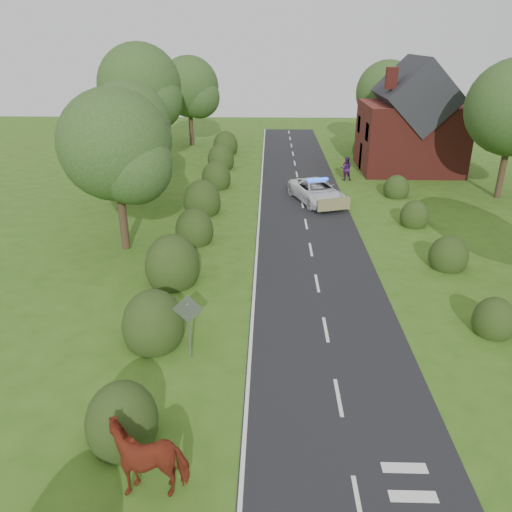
{
  "coord_description": "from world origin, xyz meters",
  "views": [
    {
      "loc": [
        -2.27,
        -12.74,
        10.51
      ],
      "look_at": [
        -2.85,
        8.15,
        1.3
      ],
      "focal_mm": 35.0,
      "sensor_mm": 36.0,
      "label": 1
    }
  ],
  "objects_px": {
    "road_sign": "(188,318)",
    "pedestrian_purple": "(346,169)",
    "cow": "(150,457)",
    "pedestrian_red": "(346,167)",
    "police_van": "(317,191)"
  },
  "relations": [
    {
      "from": "road_sign",
      "to": "pedestrian_purple",
      "type": "bearing_deg",
      "value": 70.13
    },
    {
      "from": "road_sign",
      "to": "police_van",
      "type": "height_order",
      "value": "road_sign"
    },
    {
      "from": "police_van",
      "to": "pedestrian_red",
      "type": "bearing_deg",
      "value": 48.13
    },
    {
      "from": "road_sign",
      "to": "pedestrian_purple",
      "type": "relative_size",
      "value": 1.37
    },
    {
      "from": "police_van",
      "to": "pedestrian_purple",
      "type": "distance_m",
      "value": 6.53
    },
    {
      "from": "cow",
      "to": "pedestrian_red",
      "type": "xyz_separation_m",
      "value": [
        9.15,
        30.79,
        -0.06
      ]
    },
    {
      "from": "road_sign",
      "to": "cow",
      "type": "distance_m",
      "value": 5.46
    },
    {
      "from": "police_van",
      "to": "pedestrian_red",
      "type": "xyz_separation_m",
      "value": [
        2.95,
        6.9,
        0.01
      ]
    },
    {
      "from": "pedestrian_purple",
      "to": "road_sign",
      "type": "bearing_deg",
      "value": 71.96
    },
    {
      "from": "pedestrian_red",
      "to": "pedestrian_purple",
      "type": "bearing_deg",
      "value": 73.83
    },
    {
      "from": "police_van",
      "to": "pedestrian_red",
      "type": "distance_m",
      "value": 7.51
    },
    {
      "from": "road_sign",
      "to": "police_van",
      "type": "relative_size",
      "value": 0.42
    },
    {
      "from": "police_van",
      "to": "pedestrian_red",
      "type": "relative_size",
      "value": 3.89
    },
    {
      "from": "pedestrian_red",
      "to": "pedestrian_purple",
      "type": "relative_size",
      "value": 0.83
    },
    {
      "from": "road_sign",
      "to": "cow",
      "type": "height_order",
      "value": "road_sign"
    }
  ]
}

